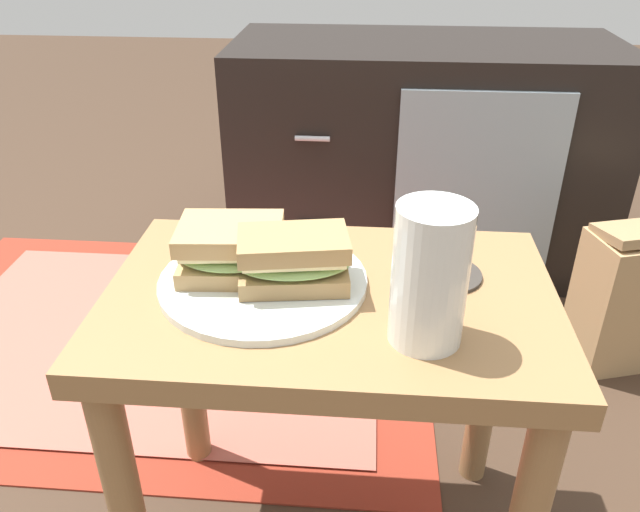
% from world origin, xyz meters
% --- Properties ---
extents(side_table, '(0.56, 0.36, 0.46)m').
position_xyz_m(side_table, '(0.00, 0.00, 0.37)').
color(side_table, olive).
rests_on(side_table, ground).
extents(tv_cabinet, '(0.96, 0.46, 0.58)m').
position_xyz_m(tv_cabinet, '(0.18, 0.95, 0.29)').
color(tv_cabinet, black).
rests_on(tv_cabinet, ground).
extents(area_rug, '(1.22, 0.87, 0.01)m').
position_xyz_m(area_rug, '(-0.42, 0.48, 0.00)').
color(area_rug, maroon).
rests_on(area_rug, ground).
extents(plate, '(0.26, 0.26, 0.01)m').
position_xyz_m(plate, '(-0.08, 0.01, 0.47)').
color(plate, silver).
rests_on(plate, side_table).
extents(sandwich_front, '(0.14, 0.11, 0.07)m').
position_xyz_m(sandwich_front, '(-0.13, 0.02, 0.50)').
color(sandwich_front, tan).
rests_on(sandwich_front, plate).
extents(sandwich_back, '(0.15, 0.11, 0.07)m').
position_xyz_m(sandwich_back, '(-0.04, -0.00, 0.50)').
color(sandwich_back, '#9E7A4C').
rests_on(sandwich_back, plate).
extents(beer_glass, '(0.08, 0.08, 0.16)m').
position_xyz_m(beer_glass, '(0.11, -0.08, 0.54)').
color(beer_glass, silver).
rests_on(beer_glass, side_table).
extents(coaster, '(0.09, 0.09, 0.01)m').
position_xyz_m(coaster, '(0.14, 0.05, 0.46)').
color(coaster, '#332D28').
rests_on(coaster, side_table).
extents(paper_bag, '(0.25, 0.18, 0.33)m').
position_xyz_m(paper_bag, '(0.60, 0.50, 0.16)').
color(paper_bag, tan).
rests_on(paper_bag, ground).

